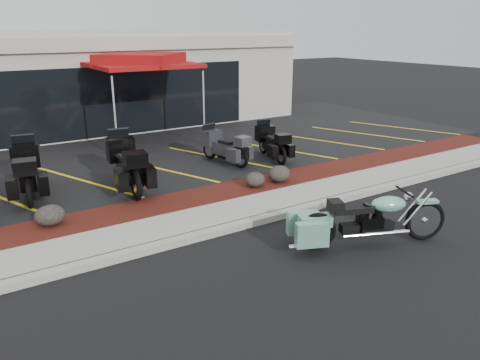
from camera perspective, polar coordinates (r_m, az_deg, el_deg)
ground at (r=9.66m, az=3.62°, el=-7.51°), size 90.00×90.00×0.00m
curb at (r=10.30m, az=0.65°, el=-5.33°), size 24.00×0.25×0.15m
sidewalk at (r=10.84m, az=-1.39°, el=-4.09°), size 24.00×1.20×0.15m
mulch_bed at (r=11.81m, az=-4.44°, el=-2.21°), size 24.00×1.20×0.16m
upper_lot at (r=16.56m, az=-13.44°, el=3.29°), size 26.00×9.60×0.15m
dealership_building at (r=22.18m, az=-19.47°, el=11.50°), size 18.00×8.16×4.00m
boulder_left at (r=10.71m, az=-22.17°, el=-4.01°), size 0.63×0.52×0.45m
boulder_mid at (r=12.31m, az=1.83°, el=0.05°), size 0.56×0.46×0.39m
boulder_right at (r=12.75m, az=4.77°, el=0.77°), size 0.64×0.53×0.45m
hero_cruiser at (r=10.18m, az=21.66°, el=-3.95°), size 3.30×2.00×1.14m
touring_black_front at (r=13.48m, az=-24.65°, el=2.18°), size 1.27×2.53×1.41m
touring_black_mid at (r=13.21m, az=-14.42°, el=3.08°), size 1.27×2.59×1.45m
touring_grey at (r=14.93m, az=-3.74°, el=4.73°), size 1.12×2.09×1.15m
touring_black_rear at (r=15.55m, az=2.88°, el=5.32°), size 1.20×2.13×1.17m
traffic_cone at (r=15.86m, az=-14.34°, el=3.69°), size 0.31×0.31×0.45m
popup_canopy at (r=17.18m, az=-11.99°, el=13.93°), size 3.55×3.55×3.17m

